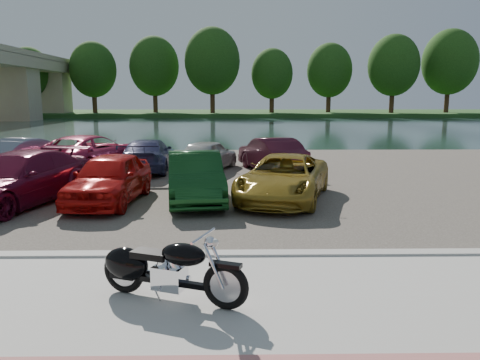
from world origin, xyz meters
name	(u,v)px	position (x,y,z in m)	size (l,w,h in m)	color
ground	(237,306)	(0.00, 0.00, 0.00)	(200.00, 200.00, 0.00)	#595447
promenade	(237,337)	(0.00, -1.00, 0.05)	(60.00, 6.00, 0.10)	#B6B4AB
kerb	(236,256)	(0.00, 2.00, 0.07)	(60.00, 0.30, 0.14)	#B6B4AB
parking_lot	(234,177)	(0.00, 11.00, 0.02)	(60.00, 18.00, 0.04)	#433F36
river	(233,128)	(0.00, 40.00, 0.00)	(120.00, 40.00, 0.00)	#1A2F2A
far_bank	(233,113)	(0.00, 72.00, 0.30)	(120.00, 24.00, 0.60)	#1E4318
far_trees	(261,66)	(4.36, 65.79, 7.49)	(70.25, 10.68, 12.52)	#3D2316
motorcycle	(159,268)	(-1.13, 0.07, 0.56)	(2.23, 1.10, 1.05)	black
car_3	(17,179)	(-6.03, 6.44, 0.77)	(2.05, 5.05, 1.47)	#5C0D28
car_4	(110,178)	(-3.54, 6.68, 0.75)	(1.67, 4.14, 1.41)	#B50E0C
car_5	(195,177)	(-1.14, 6.88, 0.74)	(1.49, 4.26, 1.40)	#113E17
car_6	(284,178)	(1.44, 6.94, 0.70)	(2.18, 4.73, 1.32)	olive
car_9	(29,154)	(-8.32, 12.57, 0.72)	(1.44, 4.12, 1.36)	slate
car_10	(89,153)	(-5.84, 12.40, 0.78)	(2.47, 5.35, 1.49)	#AF1D44
car_11	(148,155)	(-3.48, 12.46, 0.69)	(1.83, 4.49, 1.30)	navy
car_12	(208,155)	(-1.06, 12.56, 0.68)	(1.50, 3.74, 1.27)	#B3B4AF
car_13	(271,154)	(1.50, 12.25, 0.73)	(1.46, 4.19, 1.38)	#441220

